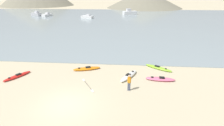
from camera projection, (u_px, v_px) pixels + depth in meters
ground_plane at (66, 105)px, 13.64m from camera, size 400.00×400.00×0.00m
bay_water at (112, 20)px, 53.61m from camera, size 160.00×70.00×0.06m
kayak_on_sand_0 at (87, 69)px, 19.71m from camera, size 3.13×1.65×0.33m
kayak_on_sand_1 at (158, 68)px, 19.92m from camera, size 2.99×2.36×0.32m
kayak_on_sand_2 at (17, 76)px, 18.02m from camera, size 1.98×2.84×0.29m
kayak_on_sand_3 at (129, 76)px, 17.96m from camera, size 2.10×3.04×0.39m
kayak_on_sand_4 at (160, 79)px, 17.35m from camera, size 2.92×0.97×0.34m
person_near_foreground at (129, 82)px, 15.30m from camera, size 0.31×0.22×1.54m
moored_boat_0 at (47, 15)px, 62.30m from camera, size 2.70×4.15×1.30m
moored_boat_1 at (87, 17)px, 57.48m from camera, size 4.15×2.72×1.30m
moored_boat_2 at (36, 14)px, 63.47m from camera, size 4.26×3.11×1.69m
moored_boat_3 at (130, 13)px, 66.09m from camera, size 5.62×3.97×2.24m
loose_paddle at (88, 85)px, 16.49m from camera, size 1.63×2.45×0.03m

